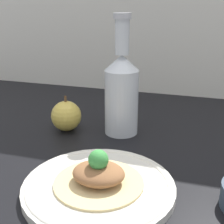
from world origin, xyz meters
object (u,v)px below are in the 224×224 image
plated_food (99,174)px  apple (66,116)px  plate (99,186)px  cider_bottle (122,91)px

plated_food → apple: 26.43cm
plate → apple: bearing=126.1°
cider_bottle → apple: bearing=-168.9°
plated_food → apple: apple is taller
plate → cider_bottle: size_ratio=0.92×
cider_bottle → apple: 14.47cm
cider_bottle → plated_food: bearing=-83.1°
cider_bottle → plate: bearing=-83.1°
plate → apple: size_ratio=2.92×
plated_food → cider_bottle: bearing=96.9°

